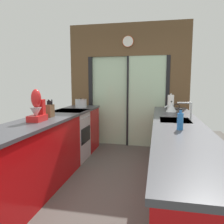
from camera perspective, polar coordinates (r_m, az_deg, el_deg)
name	(u,v)px	position (r m, az deg, el deg)	size (l,w,h in m)	color
ground_plane	(112,178)	(3.48, -0.08, -16.69)	(5.04, 7.60, 0.02)	#4C4742
back_wall_unit	(128,78)	(4.95, 4.15, 8.71)	(2.64, 0.12, 2.70)	brown
left_counter_run	(39,153)	(3.21, -18.27, -10.15)	(0.62, 3.80, 0.92)	#AD0C0F
right_counter_run	(177,159)	(2.98, 16.44, -11.47)	(0.62, 3.80, 0.92)	#AD0C0F
sink_faucet	(188,108)	(3.11, 19.16, 0.96)	(0.19, 0.02, 0.25)	#B7BABC
oven_range	(71,135)	(4.18, -10.61, -5.92)	(0.60, 0.60, 0.92)	#B7BABC
knife_block	(50,111)	(3.35, -15.74, 0.38)	(0.09, 0.14, 0.26)	brown
stand_mixer	(37,109)	(3.04, -18.80, 0.75)	(0.17, 0.27, 0.42)	red
stock_pot	(81,103)	(4.58, -8.04, 2.25)	(0.24, 0.24, 0.19)	#B7BABC
kettle	(171,107)	(3.97, 15.11, 1.26)	(0.26, 0.18, 0.19)	#B7BABC
soap_bottle	(180,121)	(2.47, 17.21, -2.20)	(0.07, 0.07, 0.23)	#286BB7
paper_towel_roll	(171,103)	(4.19, 14.92, 2.36)	(0.13, 0.13, 0.31)	#B7BABC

